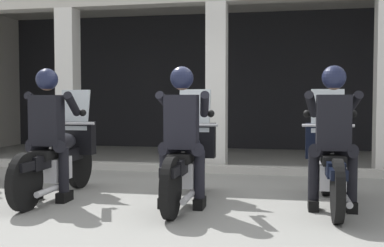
# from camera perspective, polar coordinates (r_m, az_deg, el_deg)

# --- Properties ---
(ground_plane) EXTENTS (80.00, 80.00, 0.00)m
(ground_plane) POSITION_cam_1_polar(r_m,az_deg,el_deg) (8.90, 3.76, -4.96)
(ground_plane) COLOR gray
(station_building) EXTENTS (12.33, 4.08, 3.49)m
(station_building) POSITION_cam_1_polar(r_m,az_deg,el_deg) (10.50, 4.64, 8.36)
(station_building) COLOR black
(station_building) RESTS_ON ground
(kerb_strip) EXTENTS (11.83, 0.24, 0.12)m
(kerb_strip) POSITION_cam_1_polar(r_m,az_deg,el_deg) (7.97, 2.45, -5.44)
(kerb_strip) COLOR #B7B5AD
(kerb_strip) RESTS_ON ground
(motorcycle_left) EXTENTS (0.62, 2.04, 1.35)m
(motorcycle_left) POSITION_cam_1_polar(r_m,az_deg,el_deg) (6.21, -15.54, -3.84)
(motorcycle_left) COLOR black
(motorcycle_left) RESTS_ON ground
(police_officer_left) EXTENTS (0.63, 0.61, 1.58)m
(police_officer_left) POSITION_cam_1_polar(r_m,az_deg,el_deg) (5.92, -16.84, 0.07)
(police_officer_left) COLOR black
(police_officer_left) RESTS_ON ground
(motorcycle_center) EXTENTS (0.62, 2.04, 1.35)m
(motorcycle_center) POSITION_cam_1_polar(r_m,az_deg,el_deg) (5.64, -0.55, -4.42)
(motorcycle_center) COLOR black
(motorcycle_center) RESTS_ON ground
(police_officer_center) EXTENTS (0.63, 0.61, 1.58)m
(police_officer_center) POSITION_cam_1_polar(r_m,az_deg,el_deg) (5.32, -1.18, -0.12)
(police_officer_center) COLOR black
(police_officer_center) RESTS_ON ground
(motorcycle_right) EXTENTS (0.62, 2.04, 1.35)m
(motorcycle_right) POSITION_cam_1_polar(r_m,az_deg,el_deg) (5.71, 16.23, -4.44)
(motorcycle_right) COLOR black
(motorcycle_right) RESTS_ON ground
(police_officer_right) EXTENTS (0.63, 0.61, 1.58)m
(police_officer_right) POSITION_cam_1_polar(r_m,az_deg,el_deg) (5.39, 16.55, -0.20)
(police_officer_right) COLOR black
(police_officer_right) RESTS_ON ground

